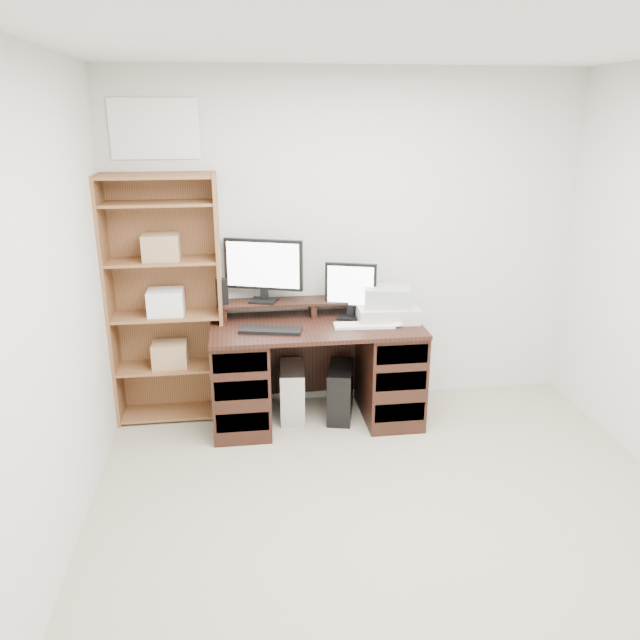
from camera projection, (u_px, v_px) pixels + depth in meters
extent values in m
cube|color=tan|center=(414.00, 564.00, 3.19)|extent=(3.50, 4.00, 0.02)
cube|color=white|center=(446.00, 24.00, 2.39)|extent=(3.50, 4.00, 0.02)
cube|color=silver|center=(348.00, 244.00, 4.68)|extent=(3.50, 0.02, 2.50)
cube|color=silver|center=(14.00, 352.00, 2.57)|extent=(0.02, 4.00, 2.50)
cube|color=white|center=(154.00, 129.00, 4.23)|extent=(0.60, 0.01, 0.40)
cube|color=black|center=(316.00, 326.00, 4.45)|extent=(1.50, 0.70, 0.03)
cube|color=black|center=(241.00, 379.00, 4.50)|extent=(0.40, 0.66, 0.72)
cube|color=black|center=(390.00, 371.00, 4.64)|extent=(0.40, 0.66, 0.72)
cube|color=black|center=(311.00, 353.00, 4.87)|extent=(1.48, 0.02, 0.65)
cube|color=black|center=(243.00, 422.00, 4.25)|extent=(0.36, 0.01, 0.14)
cube|color=black|center=(241.00, 390.00, 4.17)|extent=(0.36, 0.01, 0.14)
cube|color=black|center=(240.00, 363.00, 4.11)|extent=(0.36, 0.01, 0.14)
cube|color=black|center=(400.00, 412.00, 4.39)|extent=(0.36, 0.01, 0.14)
cube|color=black|center=(401.00, 381.00, 4.31)|extent=(0.36, 0.01, 0.14)
cube|color=black|center=(402.00, 354.00, 4.25)|extent=(0.36, 0.01, 0.14)
cube|color=black|center=(224.00, 312.00, 4.55)|extent=(0.04, 0.20, 0.10)
cube|color=black|center=(312.00, 309.00, 4.63)|extent=(0.04, 0.20, 0.10)
cube|color=black|center=(397.00, 305.00, 4.72)|extent=(0.04, 0.20, 0.10)
cube|color=black|center=(312.00, 301.00, 4.61)|extent=(1.40, 0.22, 0.02)
cube|color=black|center=(264.00, 301.00, 4.56)|extent=(0.23, 0.20, 0.02)
cube|color=black|center=(264.00, 292.00, 4.56)|extent=(0.06, 0.05, 0.11)
cube|color=black|center=(263.00, 264.00, 4.49)|extent=(0.56, 0.22, 0.37)
cube|color=white|center=(263.00, 265.00, 4.47)|extent=(0.51, 0.18, 0.33)
cube|color=black|center=(350.00, 317.00, 4.57)|extent=(0.21, 0.19, 0.02)
cube|color=black|center=(350.00, 309.00, 4.57)|extent=(0.06, 0.04, 0.10)
cube|color=black|center=(351.00, 285.00, 4.52)|extent=(0.37, 0.15, 0.32)
cube|color=white|center=(350.00, 286.00, 4.50)|extent=(0.32, 0.11, 0.28)
cube|color=black|center=(222.00, 291.00, 4.48)|extent=(0.09, 0.09, 0.18)
cube|color=black|center=(271.00, 330.00, 4.29)|extent=(0.45, 0.23, 0.02)
cube|color=white|center=(364.00, 325.00, 4.39)|extent=(0.43, 0.16, 0.02)
ellipsoid|color=silver|center=(397.00, 325.00, 4.39)|extent=(0.08, 0.06, 0.03)
cube|color=#B9B1A1|center=(387.00, 313.00, 4.53)|extent=(0.45, 0.34, 0.11)
cube|color=#9DA1A7|center=(387.00, 296.00, 4.49)|extent=(0.36, 0.29, 0.14)
cube|color=silver|center=(292.00, 392.00, 4.67)|extent=(0.21, 0.41, 0.40)
cube|color=black|center=(340.00, 392.00, 4.66)|extent=(0.26, 0.43, 0.40)
cube|color=#19FF33|center=(339.00, 393.00, 4.45)|extent=(0.01, 0.01, 0.01)
cube|color=brown|center=(110.00, 304.00, 4.40)|extent=(0.02, 0.30, 1.80)
cube|color=brown|center=(221.00, 300.00, 4.50)|extent=(0.02, 0.30, 1.80)
cube|color=brown|center=(168.00, 297.00, 4.58)|extent=(0.80, 0.01, 1.80)
cube|color=brown|center=(175.00, 412.00, 4.72)|extent=(0.75, 0.28, 0.02)
cube|color=brown|center=(171.00, 367.00, 4.61)|extent=(0.75, 0.28, 0.02)
cube|color=brown|center=(167.00, 315.00, 4.48)|extent=(0.75, 0.28, 0.02)
cube|color=brown|center=(162.00, 261.00, 4.35)|extent=(0.75, 0.28, 0.02)
cube|color=brown|center=(158.00, 203.00, 4.23)|extent=(0.75, 0.28, 0.02)
cube|color=brown|center=(155.00, 176.00, 4.17)|extent=(0.75, 0.28, 0.02)
cube|color=#A07F54|center=(170.00, 354.00, 4.58)|extent=(0.25, 0.20, 0.18)
cube|color=white|center=(166.00, 302.00, 4.45)|extent=(0.25, 0.20, 0.18)
cube|color=#A07F54|center=(161.00, 247.00, 4.32)|extent=(0.25, 0.20, 0.18)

